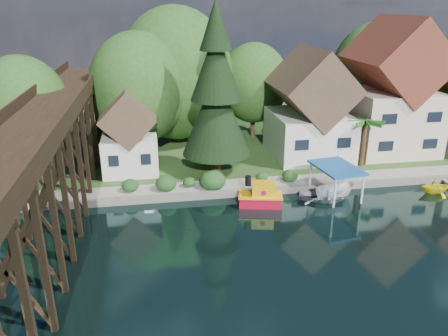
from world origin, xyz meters
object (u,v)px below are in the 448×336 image
Objects in this scene: house_center at (391,95)px; palm_tree at (366,123)px; boat_white_a at (322,196)px; boat_canopy at (335,185)px; shed at (129,137)px; trestle_bridge at (51,157)px; boat_yellow at (436,185)px; tugboat at (261,196)px; house_left at (310,112)px; conifer at (216,94)px.

palm_tree is (-4.84, -4.37, -1.67)m from house_center.
boat_canopy is (1.15, 0.09, 0.86)m from boat_white_a.
trestle_bridge is at bearing -118.19° from shed.
boat_yellow is at bearing -18.39° from shed.
tugboat is (-16.47, -10.42, -5.65)m from house_center.
trestle_bridge is at bearing -176.64° from tugboat.
boat_canopy is at bearing 90.76° from boat_yellow.
boat_canopy is (21.89, 1.00, -4.10)m from trestle_bridge.
palm_tree is at bearing 27.46° from tugboat.
house_left reaches higher than boat_canopy.
conifer is (-10.11, -3.34, 2.79)m from house_left.
house_left is at bearing 41.14° from boat_yellow.
conifer reaches higher than boat_canopy.
house_center reaches higher than house_left.
boat_canopy is (6.37, 0.09, 0.48)m from tugboat.
boat_canopy is at bearing -96.42° from house_left.
tugboat is at bearing -38.64° from shed.
house_center reaches higher than palm_tree.
house_left is 11.22m from boat_white_a.
tugboat is 1.37× the size of boat_yellow.
conifer is 3.17× the size of palm_tree.
house_left reaches higher than palm_tree.
conifer is 20.67m from boat_yellow.
shed reaches higher than tugboat.
boat_canopy is at bearing -35.79° from conifer.
house_center is 15.35m from boat_canopy.
boat_canopy reaches higher than boat_white_a.
house_left is 13.17m from tugboat.
palm_tree is 8.40m from boat_yellow.
palm_tree is at bearing 34.39° from boat_yellow.
house_center is 12.11m from boat_yellow.
boat_white_a is (7.86, -6.58, -7.54)m from conifer.
shed reaches higher than boat_yellow.
house_left is 0.71× the size of conifer.
boat_canopy is (-10.11, -10.33, -5.17)m from house_center.
shed reaches higher than boat_canopy.
boat_yellow is at bearing -67.23° from boat_white_a.
boat_canopy is (-1.11, -9.83, -3.89)m from house_left.
house_left is 18.11m from shed.
house_left is 2.86× the size of tugboat.
house_left reaches higher than tugboat.
house_center reaches higher than trestle_bridge.
house_left is at bearing -176.82° from house_center.
tugboat is (-11.64, -6.05, -3.98)m from palm_tree.
house_center is at bearing 4.24° from shed.
house_left reaches higher than boat_white_a.
boat_yellow reaches higher than boat_white_a.
conifer is 4.00× the size of tugboat.
trestle_bridge reaches higher than tugboat.
trestle_bridge reaches higher than boat_yellow.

